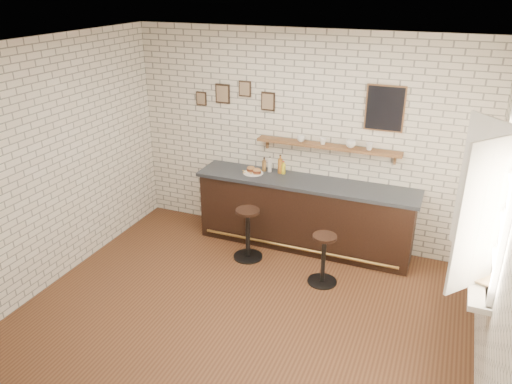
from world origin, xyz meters
TOP-DOWN VIEW (x-y plane):
  - ground at (0.00, 0.00)m, footprint 5.00×5.00m
  - bar_counter at (0.17, 1.70)m, footprint 3.10×0.65m
  - sandwich_plate at (-0.61, 1.70)m, footprint 0.28×0.28m
  - ciabatta_sandwich at (-0.60, 1.70)m, footprint 0.24×0.16m
  - potato_chips at (-0.62, 1.69)m, footprint 0.27×0.19m
  - bitters_bottle_brown at (-0.50, 1.85)m, footprint 0.06×0.06m
  - bitters_bottle_white at (-0.42, 1.85)m, footprint 0.06×0.06m
  - bitters_bottle_amber at (-0.26, 1.85)m, footprint 0.07×0.07m
  - condiment_bottle_yellow at (-0.21, 1.85)m, footprint 0.06×0.06m
  - bar_stool_left at (-0.44, 1.09)m, footprint 0.41×0.41m
  - bar_stool_right at (0.68, 0.88)m, footprint 0.38×0.38m
  - wall_shelf at (0.40, 1.90)m, footprint 2.00×0.18m
  - shelf_cup_a at (0.02, 1.90)m, footprint 0.13×0.13m
  - shelf_cup_b at (0.33, 1.90)m, footprint 0.11×0.11m
  - shelf_cup_c at (0.71, 1.90)m, footprint 0.14×0.14m
  - shelf_cup_d at (0.96, 1.90)m, footprint 0.11×0.11m
  - back_wall_decor at (0.23, 1.98)m, footprint 2.96×0.02m
  - window_sill at (2.40, 0.30)m, footprint 0.20×1.35m
  - casement_window at (2.36, 0.30)m, footprint 0.40×1.30m
  - book_lower at (2.38, 0.12)m, footprint 0.18×0.23m
  - book_upper at (2.38, 0.12)m, footprint 0.24×0.28m

SIDE VIEW (x-z plane):
  - ground at x=0.00m, z-range 0.00..0.00m
  - bar_stool_right at x=0.68m, z-range 0.02..0.70m
  - bar_stool_left at x=-0.44m, z-range 0.03..0.76m
  - bar_counter at x=0.17m, z-range 0.00..1.01m
  - window_sill at x=2.40m, z-range 0.87..0.93m
  - book_lower at x=2.38m, z-range 0.93..0.95m
  - book_upper at x=2.38m, z-range 0.95..0.97m
  - sandwich_plate at x=-0.61m, z-range 1.01..1.02m
  - potato_chips at x=-0.62m, z-range 1.02..1.02m
  - ciabatta_sandwich at x=-0.60m, z-range 1.02..1.10m
  - condiment_bottle_yellow at x=-0.21m, z-range 0.99..1.18m
  - bitters_bottle_brown at x=-0.50m, z-range 0.99..1.19m
  - bitters_bottle_white at x=-0.42m, z-range 0.99..1.22m
  - bitters_bottle_amber at x=-0.26m, z-range 0.98..1.26m
  - wall_shelf at x=0.40m, z-range 1.39..1.57m
  - shelf_cup_b at x=0.33m, z-range 1.50..1.58m
  - shelf_cup_a at x=0.02m, z-range 1.50..1.59m
  - shelf_cup_d at x=0.96m, z-range 1.50..1.59m
  - shelf_cup_c at x=0.71m, z-range 1.50..1.60m
  - casement_window at x=2.36m, z-range 0.87..2.43m
  - back_wall_decor at x=0.23m, z-range 1.77..2.33m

